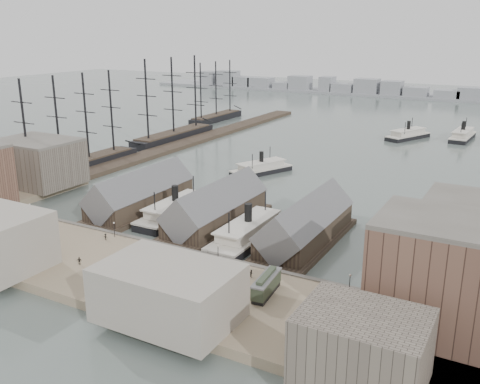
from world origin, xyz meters
The scene contains 37 objects.
ground centered at (0.00, 0.00, 0.00)m, with size 900.00×900.00×0.00m, color #4E5A55.
quay centered at (0.00, -20.00, 1.00)m, with size 180.00×30.00×2.00m, color #86735A.
seawall centered at (0.00, -5.20, 1.15)m, with size 180.00×1.20×2.30m, color #59544C.
west_wharf centered at (-68.00, 100.00, 0.80)m, with size 10.00×220.00×1.60m, color #2D231C.
ferry_shed_west centered at (-26.00, 16.88, 4.64)m, with size 14.00×42.00×12.60m.
ferry_shed_center centered at (0.00, 16.88, 4.64)m, with size 14.00×42.00×12.60m.
ferry_shed_east centered at (26.00, 16.88, 4.64)m, with size 14.00×42.00×12.60m.
warehouse_west_back centered at (-70.00, 18.00, 9.00)m, with size 26.00×20.00×14.00m, color #60564C.
warehouse_east_front centered at (66.00, -12.00, 11.50)m, with size 30.00×18.00×19.00m, color brown.
street_bldg_center centered at (20.00, -32.00, 7.00)m, with size 24.00×16.00×10.00m, color gray.
street_bldg_east centered at (55.00, -33.00, 7.50)m, with size 18.00×14.00×11.00m, color #60564C.
lamp_post_far_w centered at (-45.00, -7.00, 4.71)m, with size 0.44×0.44×3.92m.
lamp_post_near_w centered at (-15.00, -7.00, 4.71)m, with size 0.44×0.44×3.92m.
lamp_post_near_e centered at (15.00, -7.00, 4.71)m, with size 0.44×0.44×3.92m.
lamp_post_far_e centered at (45.00, -7.00, 4.71)m, with size 0.44×0.44×3.92m.
far_shore centered at (-2.07, 334.14, 3.91)m, with size 500.00×40.00×15.72m.
ferry_docked_west centered at (-13.00, 16.02, 2.40)m, with size 8.61×28.70×10.25m.
ferry_docked_east centered at (13.00, 10.81, 2.48)m, with size 8.91×29.69×10.60m.
ferry_open_near centered at (-14.16, 71.76, 2.06)m, with size 16.78×25.43×8.77m.
ferry_open_mid centered at (18.90, 164.44, 2.19)m, with size 17.73×27.06×9.33m.
ferry_open_far centered at (42.51, 175.27, 2.25)m, with size 9.69×27.31×9.59m.
sailing_ship_near centered at (-76.94, 41.09, 2.64)m, with size 8.76×60.36×36.02m.
sailing_ship_mid centered at (-78.57, 106.07, 2.80)m, with size 9.51×54.95×39.10m.
sailing_ship_far centered at (-91.23, 165.69, 2.45)m, with size 8.24×45.79×33.89m.
tram centered at (31.14, -15.60, 3.91)m, with size 3.73×10.68×3.72m.
horse_cart_left centered at (-28.72, -16.30, 2.80)m, with size 4.76×3.23×1.57m.
horse_cart_center centered at (-2.19, -21.86, 2.76)m, with size 4.85×1.82×1.43m.
horse_cart_right centered at (26.59, -21.78, 2.78)m, with size 4.75×3.25×1.51m.
pedestrian_2 centered at (-15.56, -9.56, 2.83)m, with size 1.07×0.62×1.66m, color black.
pedestrian_3 centered at (-10.69, -23.11, 2.89)m, with size 1.04×0.43×1.77m, color black.
pedestrian_4 centered at (3.33, -12.15, 2.87)m, with size 0.85×0.55×1.74m, color black.
pedestrian_5 centered at (8.18, -17.30, 2.79)m, with size 0.58×0.42×1.58m, color black.
pedestrian_6 centered at (25.11, -10.32, 2.82)m, with size 0.80×0.62×1.64m, color black.
pedestrian_7 centered at (28.20, -24.37, 2.89)m, with size 1.15×0.66×1.78m, color black.
pedestrian_8 centered at (40.10, -12.99, 2.81)m, with size 0.94×0.39×1.61m, color black.
pedestrian_9 centered at (47.45, -18.37, 2.85)m, with size 0.83×0.54×1.70m, color black.
pedestrian_10 centered at (15.13, -19.35, 2.88)m, with size 0.85×0.67×1.76m, color black.
Camera 1 is at (72.06, -99.75, 51.37)m, focal length 40.00 mm.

